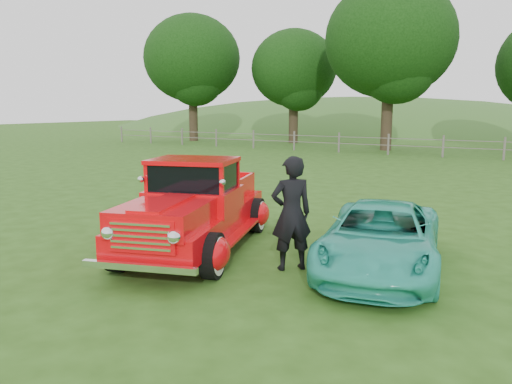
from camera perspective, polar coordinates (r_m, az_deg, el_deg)
The scene contains 9 objects.
ground at distance 8.65m, azimuth -5.90°, elevation -8.76°, with size 140.00×140.00×0.00m, color #284B14.
distant_hills at distance 67.07m, azimuth 22.41°, elevation 2.76°, with size 116.00×60.00×18.00m.
fence_line at distance 29.09m, azimuth 20.60°, elevation 4.91°, with size 48.00×0.12×1.20m.
tree_far_west at distance 41.17m, azimuth -7.31°, elevation 14.88°, with size 7.60×7.60×9.93m.
tree_mid_west at distance 38.60m, azimuth 4.37°, elevation 13.88°, with size 6.40×6.40×8.46m.
tree_near_west at distance 33.07m, azimuth 15.08°, elevation 16.46°, with size 8.00×8.00×10.42m.
red_pickup at distance 9.62m, azimuth -6.92°, elevation -1.97°, with size 3.25×5.28×1.78m.
teal_sedan at distance 8.65m, azimuth 14.05°, elevation -5.13°, with size 1.86×4.03×1.12m, color #2CB199.
man at distance 8.38m, azimuth 4.06°, elevation -2.46°, with size 0.71×0.46×1.94m, color black.
Camera 1 is at (4.86, -6.60, 2.73)m, focal length 35.00 mm.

